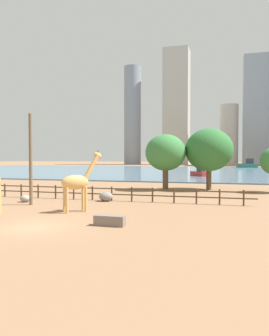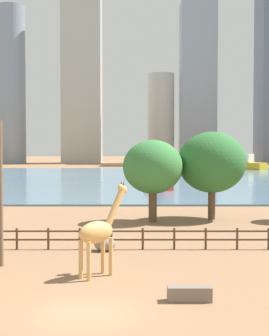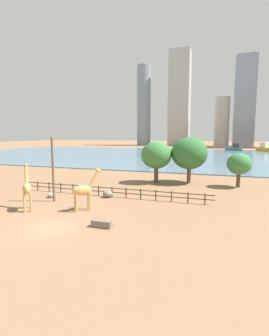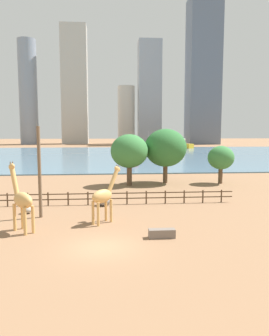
% 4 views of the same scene
% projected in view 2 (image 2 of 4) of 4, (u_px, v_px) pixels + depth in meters
% --- Properties ---
extents(ground_plane, '(400.00, 400.00, 0.00)m').
position_uv_depth(ground_plane, '(126.00, 178.00, 99.25)').
color(ground_plane, '#8C6647').
extents(harbor_water, '(180.00, 86.00, 0.20)m').
position_uv_depth(harbor_water, '(126.00, 179.00, 96.25)').
color(harbor_water, slate).
rests_on(harbor_water, ground).
extents(giraffe_tall, '(2.63, 2.71, 4.54)m').
position_uv_depth(giraffe_tall, '(100.00, 232.00, 24.76)').
color(giraffe_tall, tan).
rests_on(giraffe_tall, ground).
extents(utility_pole, '(0.28, 0.28, 7.61)m').
position_uv_depth(utility_pole, '(1.00, 194.00, 26.82)').
color(utility_pole, brown).
rests_on(utility_pole, ground).
extents(boulder_by_pole, '(1.27, 1.12, 0.84)m').
position_uv_depth(boulder_by_pole, '(106.00, 244.00, 30.79)').
color(boulder_by_pole, gray).
rests_on(boulder_by_pole, ground).
extents(feeding_trough, '(1.80, 0.60, 0.60)m').
position_uv_depth(feeding_trough, '(190.00, 294.00, 20.87)').
color(feeding_trough, '#72665B').
rests_on(feeding_trough, ground).
extents(enclosure_fence, '(26.12, 0.14, 1.30)m').
position_uv_depth(enclosure_fence, '(101.00, 237.00, 31.29)').
color(enclosure_fence, '#4C3826').
rests_on(enclosure_fence, ground).
extents(tree_left_large, '(5.78, 5.78, 7.50)m').
position_uv_depth(tree_left_large, '(213.00, 162.00, 43.79)').
color(tree_left_large, brown).
rests_on(tree_left_large, ground).
extents(tree_center_broad, '(4.93, 4.93, 6.79)m').
position_uv_depth(tree_center_broad, '(154.00, 167.00, 42.32)').
color(tree_center_broad, brown).
rests_on(tree_center_broad, ground).
extents(boat_ferry, '(7.72, 3.03, 6.86)m').
position_uv_depth(boat_ferry, '(198.00, 165.00, 132.24)').
color(boat_ferry, '#337259').
rests_on(boat_ferry, harbor_water).
extents(boat_sailboat, '(8.00, 9.10, 3.95)m').
position_uv_depth(boat_sailboat, '(250.00, 164.00, 131.23)').
color(boat_sailboat, gold).
rests_on(boat_sailboat, harbor_water).
extents(boat_barge, '(4.03, 4.58, 1.99)m').
position_uv_depth(boat_barge, '(160.00, 185.00, 70.48)').
color(boat_barge, '#B22D28').
rests_on(boat_barge, harbor_water).
extents(skyline_block_central, '(12.63, 9.99, 56.78)m').
position_uv_depth(skyline_block_central, '(199.00, 84.00, 183.80)').
color(skyline_block_central, '#939EAD').
rests_on(skyline_block_central, ground).
extents(skyline_tower_glass, '(9.46, 9.46, 54.32)m').
position_uv_depth(skyline_tower_glass, '(13.00, 85.00, 177.73)').
color(skyline_tower_glass, gray).
rests_on(skyline_tower_glass, ground).
extents(skyline_block_left, '(9.35, 9.35, 31.58)m').
position_uv_depth(skyline_block_left, '(162.00, 119.00, 181.54)').
color(skyline_block_left, '#B7B2A8').
rests_on(skyline_block_left, ground).
extents(skyline_block_right, '(13.78, 11.62, 63.39)m').
position_uv_depth(skyline_block_right, '(83.00, 74.00, 182.86)').
color(skyline_block_right, '#B7B2A8').
rests_on(skyline_block_right, ground).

